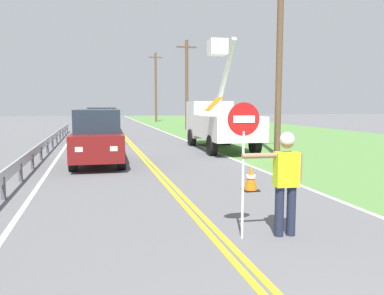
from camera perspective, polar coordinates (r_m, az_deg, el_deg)
The scene contains 15 objects.
grass_verge_right at distance 25.22m, azimuth 18.56°, elevation 0.86°, with size 16.00×110.00×0.01m, color #517F3D.
centerline_yellow_left at distance 21.32m, azimuth -8.92°, elevation 0.16°, with size 0.11×110.00×0.01m, color yellow.
centerline_yellow_right at distance 21.34m, azimuth -8.44°, elevation 0.17°, with size 0.11×110.00×0.01m, color yellow.
edge_line_right at distance 21.96m, azimuth 0.70°, elevation 0.42°, with size 0.12×110.00×0.01m, color silver.
edge_line_left at distance 21.30m, azimuth -18.37°, elevation -0.10°, with size 0.12×110.00×0.01m, color silver.
flagger_worker at distance 6.88m, azimuth 13.66°, elevation -4.26°, with size 1.09×0.27×1.83m.
stop_sign_paddle at distance 6.52m, azimuth 7.61°, elevation 1.16°, with size 0.56×0.04×2.33m.
utility_bucket_truck at distance 20.01m, azimuth 3.93°, elevation 3.88°, with size 2.87×6.88×5.61m.
oncoming_suv_nearest at distance 15.15m, azimuth -13.73°, elevation 1.54°, with size 2.03×4.66×2.10m.
oncoming_suv_second at distance 24.47m, azimuth -13.28°, elevation 3.34°, with size 2.03×4.66×2.10m.
utility_pole_near at distance 17.85m, azimuth 12.78°, elevation 13.01°, with size 1.80×0.28×8.43m.
utility_pole_mid at distance 34.89m, azimuth -0.79°, elevation 9.45°, with size 1.80×0.28×7.93m.
utility_pole_far at distance 51.37m, azimuth -5.38°, elevation 9.02°, with size 1.80×0.28×8.96m.
traffic_cone_lead at distance 10.43m, azimuth 8.69°, elevation -4.51°, with size 0.40×0.40×0.70m.
guardrail_left_shoulder at distance 18.19m, azimuth -21.02°, elevation 0.37°, with size 0.10×32.00×0.71m.
Camera 1 is at (-2.01, -1.11, 2.30)m, focal length 36.09 mm.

